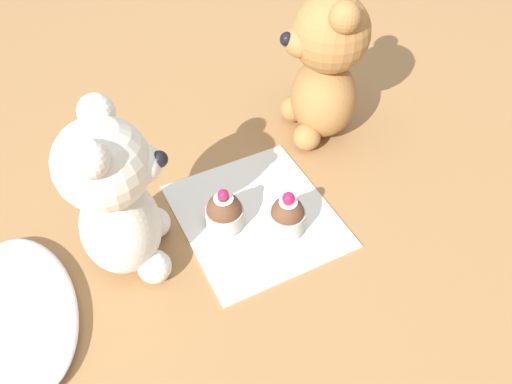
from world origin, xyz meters
TOP-DOWN VIEW (x-y plane):
  - ground_plane at (0.00, 0.00)m, footprint 4.00×4.00m
  - knitted_placemat at (0.00, 0.00)m, footprint 0.26×0.23m
  - tulle_cloth at (-0.02, 0.36)m, footprint 0.26×0.15m
  - teddy_bear_cream at (0.01, 0.20)m, footprint 0.15×0.15m
  - teddy_bear_tan at (0.14, -0.20)m, footprint 0.15×0.15m
  - cupcake_near_cream_bear at (0.01, 0.05)m, footprint 0.06×0.06m
  - cupcake_near_tan_bear at (-0.05, -0.03)m, footprint 0.06×0.06m
  - teaspoon at (0.27, 0.15)m, footprint 0.09×0.09m

SIDE VIEW (x-z plane):
  - ground_plane at x=0.00m, z-range 0.00..0.00m
  - teaspoon at x=0.27m, z-range 0.00..0.01m
  - knitted_placemat at x=0.00m, z-range 0.00..0.01m
  - tulle_cloth at x=-0.02m, z-range 0.00..0.03m
  - cupcake_near_cream_bear at x=0.01m, z-range -0.01..0.07m
  - cupcake_near_tan_bear at x=-0.05m, z-range 0.00..0.07m
  - teddy_bear_cream at x=0.01m, z-range 0.00..0.26m
  - teddy_bear_tan at x=0.14m, z-range 0.00..0.27m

